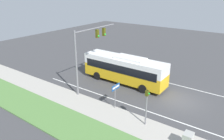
# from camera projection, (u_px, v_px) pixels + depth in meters

# --- Properties ---
(ground_plane) EXTENTS (80.00, 80.00, 0.00)m
(ground_plane) POSITION_uv_depth(u_px,v_px,m) (180.00, 101.00, 21.97)
(ground_plane) COLOR #424244
(sidewalk) EXTENTS (2.80, 80.00, 0.12)m
(sidewalk) POSITION_uv_depth(u_px,v_px,m) (153.00, 132.00, 17.24)
(sidewalk) COLOR #ADA89E
(sidewalk) RESTS_ON ground_plane
(lane_divider_near) EXTENTS (0.14, 30.00, 0.01)m
(lane_divider_near) POSITION_uv_depth(u_px,v_px,m) (166.00, 117.00, 19.23)
(lane_divider_near) COLOR silver
(lane_divider_near) RESTS_ON ground_plane
(lane_divider_far) EXTENTS (0.14, 30.00, 0.01)m
(lane_divider_far) POSITION_uv_depth(u_px,v_px,m) (191.00, 89.00, 24.69)
(lane_divider_far) COLOR silver
(lane_divider_far) RESTS_ON ground_plane
(bus) EXTENTS (2.60, 10.24, 3.33)m
(bus) POSITION_uv_depth(u_px,v_px,m) (124.00, 68.00, 25.65)
(bus) COLOR gold
(bus) RESTS_ON ground_plane
(signal_gantry) EXTENTS (6.48, 0.41, 6.92)m
(signal_gantry) POSITION_uv_depth(u_px,v_px,m) (88.00, 46.00, 22.85)
(signal_gantry) COLOR slate
(signal_gantry) RESTS_ON ground_plane
(pedestrian_signal) EXTENTS (0.28, 0.34, 3.22)m
(pedestrian_signal) POSITION_uv_depth(u_px,v_px,m) (147.00, 102.00, 17.34)
(pedestrian_signal) COLOR slate
(pedestrian_signal) RESTS_ON ground_plane
(street_sign) EXTENTS (1.21, 0.08, 2.52)m
(street_sign) POSITION_uv_depth(u_px,v_px,m) (115.00, 91.00, 20.02)
(street_sign) COLOR slate
(street_sign) RESTS_ON ground_plane
(utility_cabinet) EXTENTS (0.80, 0.63, 1.16)m
(utility_cabinet) POSITION_uv_depth(u_px,v_px,m) (188.00, 140.00, 15.29)
(utility_cabinet) COLOR #A8A8A3
(utility_cabinet) RESTS_ON sidewalk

